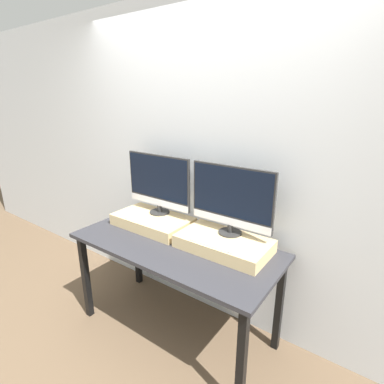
{
  "coord_description": "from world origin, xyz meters",
  "views": [
    {
      "loc": [
        1.28,
        -1.19,
        1.86
      ],
      "look_at": [
        0.0,
        0.59,
        1.14
      ],
      "focal_mm": 28.0,
      "sensor_mm": 36.0,
      "label": 1
    }
  ],
  "objects_px": {
    "keyboard_left": "(142,220)",
    "monitor_right": "(231,198)",
    "keyboard_right": "(215,243)",
    "monitor_left": "(158,182)"
  },
  "relations": [
    {
      "from": "keyboard_left",
      "to": "monitor_right",
      "type": "height_order",
      "value": "monitor_right"
    },
    {
      "from": "keyboard_left",
      "to": "monitor_right",
      "type": "relative_size",
      "value": 0.52
    },
    {
      "from": "monitor_right",
      "to": "keyboard_right",
      "type": "height_order",
      "value": "monitor_right"
    },
    {
      "from": "keyboard_left",
      "to": "monitor_right",
      "type": "bearing_deg",
      "value": 16.93
    },
    {
      "from": "keyboard_right",
      "to": "monitor_right",
      "type": "bearing_deg",
      "value": 90.0
    },
    {
      "from": "monitor_right",
      "to": "keyboard_right",
      "type": "bearing_deg",
      "value": -90.0
    },
    {
      "from": "monitor_left",
      "to": "keyboard_right",
      "type": "height_order",
      "value": "monitor_left"
    },
    {
      "from": "keyboard_left",
      "to": "monitor_right",
      "type": "xyz_separation_m",
      "value": [
        0.69,
        0.21,
        0.27
      ]
    },
    {
      "from": "monitor_left",
      "to": "keyboard_left",
      "type": "xyz_separation_m",
      "value": [
        0.0,
        -0.21,
        -0.27
      ]
    },
    {
      "from": "monitor_left",
      "to": "monitor_right",
      "type": "height_order",
      "value": "same"
    }
  ]
}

